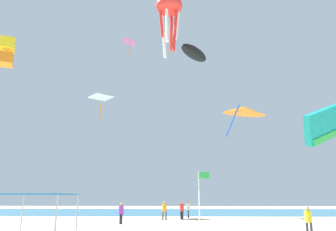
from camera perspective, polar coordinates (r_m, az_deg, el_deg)
name	(u,v)px	position (r m, az deg, el deg)	size (l,w,h in m)	color
ocean_strip	(176,212)	(47.14, 1.44, -16.39)	(110.00, 20.22, 0.03)	teal
canopy_tent	(39,196)	(17.65, -21.49, -12.88)	(3.01, 3.12, 2.29)	#B2B2B7
person_near_tent	(308,219)	(20.70, 23.20, -16.16)	(0.38, 0.39, 1.60)	#33384C
person_leftmost	(164,209)	(31.53, -0.63, -15.94)	(0.45, 0.40, 1.68)	brown
person_central	(188,208)	(34.33, 3.53, -15.75)	(0.40, 0.45, 1.67)	#33384C
person_rightmost	(121,211)	(27.37, -8.15, -16.18)	(0.39, 0.40, 1.65)	black
person_far_shore	(182,209)	(32.05, 2.41, -15.90)	(0.40, 0.41, 1.67)	black
banner_flag	(200,198)	(17.99, 5.67, -14.03)	(0.61, 0.06, 3.44)	silver
kite_diamond_white	(101,99)	(41.23, -11.58, 2.90)	(3.38, 3.38, 3.27)	white
kite_inflatable_black	(194,53)	(38.57, 4.57, 10.78)	(4.08, 4.87, 1.84)	black
kite_parafoil_teal	(334,121)	(24.17, 26.83, -0.81)	(5.39, 4.37, 3.99)	teal
kite_box_yellow	(7,52)	(25.43, -26.25, 9.87)	(1.21, 1.24, 1.99)	yellow
kite_delta_orange	(244,110)	(29.04, 13.07, 0.88)	(5.21, 5.22, 3.06)	orange
kite_octopus_red	(169,9)	(22.94, 0.21, 18.04)	(2.17, 2.17, 4.13)	red
kite_diamond_pink	(129,43)	(49.05, -6.74, 12.44)	(2.08, 2.13, 2.69)	pink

